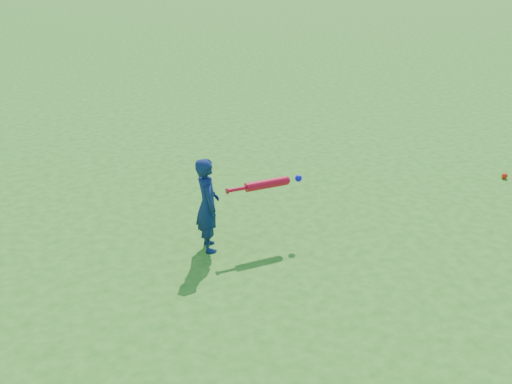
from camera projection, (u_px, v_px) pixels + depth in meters
ground at (213, 220)px, 6.11m from camera, size 80.00×80.00×0.00m
child at (208, 205)px, 5.37m from camera, size 0.23×0.34×0.93m
ground_ball_red at (505, 176)px, 7.12m from camera, size 0.07×0.07×0.07m
bat_swing at (270, 183)px, 5.50m from camera, size 0.79×0.17×0.09m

